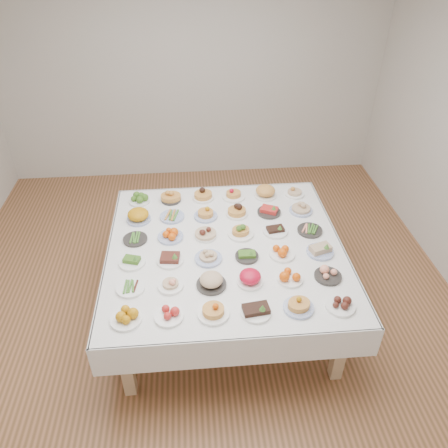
{
  "coord_description": "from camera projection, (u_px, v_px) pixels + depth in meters",
  "views": [
    {
      "loc": [
        -0.06,
        -3.13,
        3.09
      ],
      "look_at": [
        0.21,
        -0.07,
        0.88
      ],
      "focal_mm": 35.0,
      "sensor_mm": 36.0,
      "label": 1
    }
  ],
  "objects": [
    {
      "name": "room_envelope",
      "position": [
        196.0,
        117.0,
        3.27
      ],
      "size": [
        5.02,
        5.02,
        2.81
      ],
      "color": "#9E6441",
      "rests_on": "ground"
    },
    {
      "name": "display_table",
      "position": [
        226.0,
        253.0,
        3.78
      ],
      "size": [
        2.02,
        2.02,
        0.75
      ],
      "color": "white",
      "rests_on": "ground"
    },
    {
      "name": "dish_0",
      "position": [
        126.0,
        316.0,
        3.04
      ],
      "size": [
        0.22,
        0.22,
        0.1
      ],
      "color": "white",
      "rests_on": "display_table"
    },
    {
      "name": "dish_1",
      "position": [
        169.0,
        314.0,
        3.07
      ],
      "size": [
        0.21,
        0.21,
        0.08
      ],
      "color": "white",
      "rests_on": "display_table"
    },
    {
      "name": "dish_2",
      "position": [
        213.0,
        308.0,
        3.07
      ],
      "size": [
        0.23,
        0.23,
        0.14
      ],
      "color": "white",
      "rests_on": "display_table"
    },
    {
      "name": "dish_3",
      "position": [
        256.0,
        308.0,
        3.09
      ],
      "size": [
        0.22,
        0.22,
        0.11
      ],
      "color": "white",
      "rests_on": "display_table"
    },
    {
      "name": "dish_4",
      "position": [
        299.0,
        303.0,
        3.12
      ],
      "size": [
        0.22,
        0.22,
        0.12
      ],
      "color": "#4C66B2",
      "rests_on": "display_table"
    },
    {
      "name": "dish_5",
      "position": [
        341.0,
        304.0,
        3.15
      ],
      "size": [
        0.21,
        0.21,
        0.09
      ],
      "color": "white",
      "rests_on": "display_table"
    },
    {
      "name": "dish_6",
      "position": [
        130.0,
        287.0,
        3.31
      ],
      "size": [
        0.22,
        0.22,
        0.05
      ],
      "color": "white",
      "rests_on": "display_table"
    },
    {
      "name": "dish_7",
      "position": [
        170.0,
        283.0,
        3.31
      ],
      "size": [
        0.19,
        0.19,
        0.1
      ],
      "color": "white",
      "rests_on": "display_table"
    },
    {
      "name": "dish_8",
      "position": [
        211.0,
        279.0,
        3.31
      ],
      "size": [
        0.25,
        0.25,
        0.14
      ],
      "color": "#2C2A27",
      "rests_on": "display_table"
    },
    {
      "name": "dish_9",
      "position": [
        250.0,
        277.0,
        3.34
      ],
      "size": [
        0.2,
        0.2,
        0.12
      ],
      "color": "white",
      "rests_on": "display_table"
    },
    {
      "name": "dish_10",
      "position": [
        290.0,
        276.0,
        3.37
      ],
      "size": [
        0.21,
        0.21,
        0.1
      ],
      "color": "white",
      "rests_on": "display_table"
    },
    {
      "name": "dish_11",
      "position": [
        328.0,
        274.0,
        3.4
      ],
      "size": [
        0.21,
        0.21,
        0.09
      ],
      "color": "#2C2A27",
      "rests_on": "display_table"
    },
    {
      "name": "dish_12",
      "position": [
        132.0,
        260.0,
        3.54
      ],
      "size": [
        0.21,
        0.21,
        0.09
      ],
      "color": "white",
      "rests_on": "display_table"
    },
    {
      "name": "dish_13",
      "position": [
        170.0,
        257.0,
        3.55
      ],
      "size": [
        0.22,
        0.22,
        0.11
      ],
      "color": "white",
      "rests_on": "display_table"
    },
    {
      "name": "dish_14",
      "position": [
        208.0,
        255.0,
        3.57
      ],
      "size": [
        0.22,
        0.22,
        0.11
      ],
      "color": "#4C66B2",
      "rests_on": "display_table"
    },
    {
      "name": "dish_15",
      "position": [
        247.0,
        255.0,
        3.61
      ],
      "size": [
        0.19,
        0.19,
        0.08
      ],
      "color": "#2C2A27",
      "rests_on": "display_table"
    },
    {
      "name": "dish_16",
      "position": [
        282.0,
        251.0,
        3.62
      ],
      "size": [
        0.21,
        0.21,
        0.1
      ],
      "color": "white",
      "rests_on": "display_table"
    },
    {
      "name": "dish_17",
      "position": [
        320.0,
        249.0,
        3.64
      ],
      "size": [
        0.22,
        0.22,
        0.11
      ],
      "color": "#4C66B2",
      "rests_on": "display_table"
    },
    {
      "name": "dish_18",
      "position": [
        135.0,
        239.0,
        3.8
      ],
      "size": [
        0.21,
        0.21,
        0.05
      ],
      "color": "#2C2A27",
      "rests_on": "display_table"
    },
    {
      "name": "dish_19",
      "position": [
        170.0,
        234.0,
        3.81
      ],
      "size": [
        0.22,
        0.22,
        0.1
      ],
      "color": "#4C66B2",
      "rests_on": "display_table"
    },
    {
      "name": "dish_20",
      "position": [
        206.0,
        232.0,
        3.82
      ],
      "size": [
        0.19,
        0.19,
        0.12
      ],
      "color": "white",
      "rests_on": "display_table"
    },
    {
      "name": "dish_21",
      "position": [
        241.0,
        229.0,
        3.84
      ],
      "size": [
        0.23,
        0.23,
        0.14
      ],
      "color": "white",
      "rests_on": "display_table"
    },
    {
      "name": "dish_22",
      "position": [
        275.0,
        229.0,
        3.88
      ],
      "size": [
        0.22,
        0.22,
        0.09
      ],
      "color": "white",
      "rests_on": "display_table"
    },
    {
      "name": "dish_23",
      "position": [
        310.0,
        230.0,
        3.9
      ],
      "size": [
        0.22,
        0.22,
        0.05
      ],
      "color": "#2C2A27",
      "rests_on": "display_table"
    },
    {
      "name": "dish_24",
      "position": [
        138.0,
        214.0,
        4.02
      ],
      "size": [
        0.22,
        0.22,
        0.14
      ],
      "color": "#4C66B2",
      "rests_on": "display_table"
    },
    {
      "name": "dish_25",
      "position": [
        172.0,
        216.0,
        4.08
      ],
      "size": [
        0.23,
        0.22,
        0.06
      ],
      "color": "#4C66B2",
      "rests_on": "display_table"
    },
    {
      "name": "dish_26",
      "position": [
        206.0,
        212.0,
        4.07
      ],
      "size": [
        0.22,
        0.22,
        0.12
      ],
      "color": "#4C66B2",
      "rests_on": "display_table"
    },
    {
      "name": "dish_27",
      "position": [
        237.0,
        210.0,
        4.09
      ],
      "size": [
        0.2,
        0.2,
        0.12
      ],
      "color": "white",
      "rests_on": "display_table"
    },
    {
      "name": "dish_28",
      "position": [
        269.0,
        210.0,
        4.13
      ],
      "size": [
        0.22,
        0.22,
        0.1
      ],
      "color": "#2C2A27",
      "rests_on": "display_table"
    },
    {
      "name": "dish_29",
      "position": [
        301.0,
        206.0,
        4.14
      ],
      "size": [
        0.22,
        0.22,
        0.13
      ],
      "color": "#4C66B2",
      "rests_on": "display_table"
    },
    {
      "name": "dish_30",
      "position": [
        139.0,
        198.0,
        4.29
      ],
      "size": [
        0.2,
        0.2,
        0.09
      ],
      "color": "white",
      "rests_on": "display_table"
    },
    {
      "name": "dish_31",
      "position": [
        171.0,
        195.0,
        4.3
      ],
      "size": [
        0.19,
        0.19,
        0.13
      ],
      "color": "#2C2A27",
      "rests_on": "display_table"
    },
    {
      "name": "dish_32",
      "position": [
        203.0,
        194.0,
        4.33
      ],
      "size": [
        0.22,
        0.21,
        0.13
      ],
      "color": "white",
      "rests_on": "display_table"
    },
    {
      "name": "dish_33",
      "position": [
        234.0,
        193.0,
        4.35
      ],
      "size": [
        0.22,
        0.22,
        0.12
      ],
      "color": "white",
      "rests_on": "display_table"
    },
    {
      "name": "dish_34",
      "position": [
        265.0,
        191.0,
        4.36
      ],
      "size": [
        0.24,
        0.24,
        0.13
      ],
      "color": "white",
      "rests_on": "display_table"
    },
    {
      "name": "dish_35",
      "position": [
        295.0,
        191.0,
        4.39
      ],
      "size": [
        0.19,
        0.19,
        0.1
      ],
      "color": "white",
      "rests_on": "display_table"
    }
  ]
}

